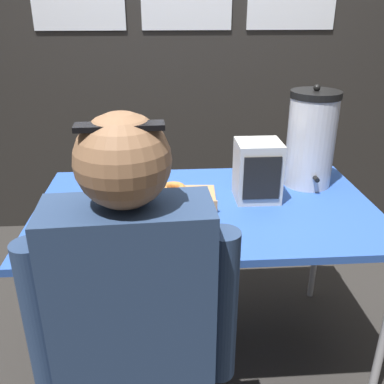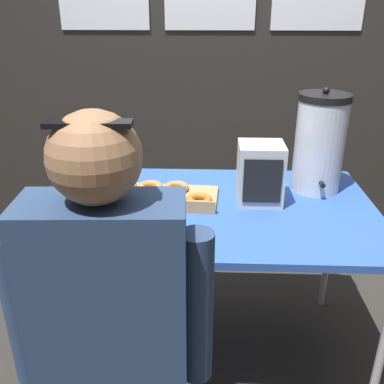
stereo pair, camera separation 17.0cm
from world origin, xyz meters
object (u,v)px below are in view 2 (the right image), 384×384
Objects in this scene: coffee_urn at (320,143)px; cell_phone at (60,212)px; space_heater at (260,173)px; donut_box at (158,195)px; person_seated at (113,342)px.

cell_phone is at bearing -164.52° from coffee_urn.
coffee_urn is 2.65× the size of cell_phone.
space_heater is at bearing -151.59° from coffee_urn.
coffee_urn is 1.81× the size of space_heater.
person_seated is at bearing -91.26° from donut_box.
donut_box is 1.97× the size of space_heater.
person_seated is (-0.47, -0.68, -0.26)m from space_heater.
person_seated is (-0.06, -0.68, -0.15)m from donut_box.
donut_box is 2.88× the size of cell_phone.
space_heater is (-0.26, -0.14, -0.09)m from coffee_urn.
cell_phone is at bearing -62.87° from person_seated.
coffee_urn is 0.31m from space_heater.
person_seated reaches higher than donut_box.
cell_phone is at bearing -154.49° from donut_box.
space_heater is at bearing 3.55° from donut_box.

